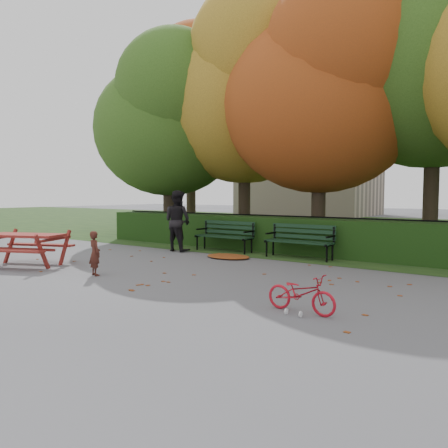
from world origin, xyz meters
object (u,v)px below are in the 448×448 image
Objects in this scene: tree_b at (249,89)px; picnic_table at (25,241)px; tree_c at (327,89)px; bench_left at (226,234)px; tree_a at (170,118)px; bench_right at (300,238)px; adult at (177,221)px; tree_f at (193,107)px; child at (95,253)px; bicycle at (301,293)px.

tree_b reaches higher than picnic_table.
tree_c reaches higher than bench_left.
tree_a is at bearing 80.25° from picnic_table.
bench_left is 1.00× the size of bench_right.
picnic_table is at bearing -134.20° from bench_right.
tree_b is at bearing 23.05° from tree_a.
tree_b is at bearing -90.21° from adult.
tree_f is (-1.94, 3.66, 1.17)m from tree_a.
tree_c is 5.98m from adult.
tree_c is (3.28, -0.78, -0.58)m from tree_b.
bench_right is 5.24m from child.
tree_f is 8.65× the size of bicycle.
tree_b reaches higher than adult.
bench_left is at bearing 41.54° from picnic_table.
tree_f reaches higher than adult.
tree_a is 7.05× the size of bicycle.
tree_a is at bearing 154.24° from bench_left.
bench_right is (6.29, -1.88, -4.00)m from tree_a.
tree_a reaches higher than child.
bench_left is at bearing -145.38° from adult.
tree_c is 8.77m from bicycle.
tree_a is 6.04m from tree_c.
tree_a is 4.16× the size of bench_right.
tree_a is at bearing 54.79° from bicycle.
tree_f reaches higher than tree_c.
bench_right is (3.54, -3.04, -4.88)m from tree_b.
picnic_table is (3.52, -10.38, -5.11)m from tree_f.
picnic_table is (-1.17, -7.89, -4.82)m from tree_b.
adult is at bearing -53.63° from tree_f.
tree_b is at bearing 166.55° from tree_c.
bench_left is at bearing -69.42° from tree_b.
bicycle is (4.73, -4.77, -0.24)m from bench_left.
tree_b reaches higher than bench_left.
tree_b is 9.52× the size of child.
child is 0.52× the size of adult.
bench_right is at bearing 0.00° from bench_left.
tree_a is at bearing 163.39° from bench_right.
adult is (-3.57, -0.80, 0.37)m from bench_right.
bicycle is at bearing -45.25° from bench_left.
bench_left and bench_right have the same top height.
adult reaches higher than bicycle.
bench_right reaches higher than picnic_table.
bicycle is at bearing -53.07° from tree_b.
tree_a is at bearing -44.40° from adult.
bench_left reaches higher than picnic_table.
tree_c reaches higher than adult.
bench_right is at bearing 22.85° from picnic_table.
tree_a reaches higher than adult.
bench_right reaches higher than bicycle.
tree_c is 0.87× the size of tree_f.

